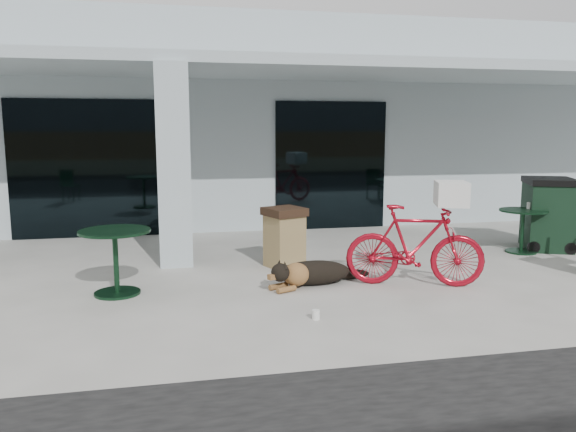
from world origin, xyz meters
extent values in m
plane|color=#BAB7AF|center=(0.00, 0.00, 0.00)|extent=(80.00, 80.00, 0.00)
cube|color=#A6B4BC|center=(0.00, 8.50, 2.25)|extent=(22.00, 7.00, 4.50)
cube|color=black|center=(-3.20, 4.98, 1.35)|extent=(2.80, 0.06, 2.70)
cube|color=black|center=(1.80, 4.98, 1.35)|extent=(2.40, 0.06, 2.70)
cube|color=#A6B4BC|center=(-1.50, 2.30, 1.56)|extent=(0.50, 0.50, 3.12)
cube|color=#A6B4BC|center=(0.00, 3.60, 3.21)|extent=(22.00, 2.80, 0.18)
imported|color=#A50D1E|center=(1.67, 0.40, 0.56)|extent=(1.93, 1.11, 1.12)
cube|color=white|center=(2.10, 0.25, 1.28)|extent=(0.56, 0.64, 0.32)
cylinder|color=white|center=(0.01, -0.67, 0.06)|extent=(0.10, 0.10, 0.11)
cylinder|color=white|center=(4.54, 2.05, 0.81)|extent=(0.09, 0.09, 0.11)
camera|label=1|loc=(-1.55, -6.55, 2.13)|focal=35.00mm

